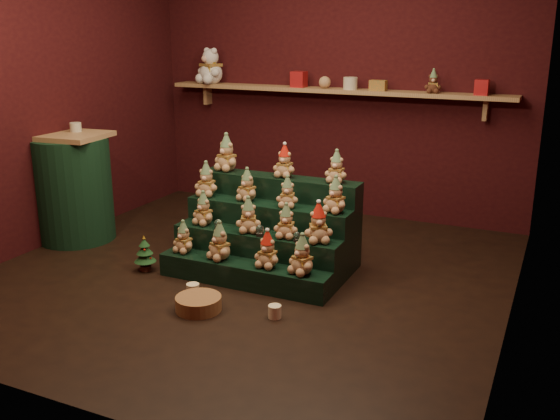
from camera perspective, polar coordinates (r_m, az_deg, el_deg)
The scene contains 41 objects.
ground at distance 5.06m, azimuth -3.05°, elevation -5.88°, with size 4.00×4.00×0.00m, color black.
back_wall at distance 6.58m, azimuth 5.30°, elevation 11.84°, with size 4.00×0.10×2.80m, color black.
front_wall at distance 3.08m, azimuth -21.65°, elevation 5.53°, with size 4.00×0.10×2.80m, color black.
left_wall at distance 5.96m, azimuth -21.29°, elevation 10.33°, with size 0.10×4.00×2.80m, color black.
right_wall at distance 4.17m, azimuth 22.70°, elevation 7.99°, with size 0.10×4.00×2.80m, color black.
back_shelf at distance 6.43m, azimuth 4.73°, elevation 10.79°, with size 3.60×0.26×0.24m.
riser_tier_front at distance 4.83m, azimuth -3.38°, elevation -5.87°, with size 1.40×0.22×0.18m, color black.
riser_tier_midfront at distance 4.98m, azimuth -2.20°, elevation -4.04°, with size 1.40×0.22×0.36m, color black.
riser_tier_midback at distance 5.13m, azimuth -1.09°, elevation -2.33°, with size 1.40×0.22×0.54m, color black.
riser_tier_back at distance 5.29m, azimuth -0.06°, elevation -0.71°, with size 1.40×0.22×0.72m, color black.
teddy_0 at distance 5.04m, azimuth -8.81°, elevation -2.44°, with size 0.18×0.16×0.26m, color tan, non-canonical shape.
teddy_1 at distance 4.84m, azimuth -5.52°, elevation -2.83°, with size 0.21×0.19×0.30m, color tan, non-canonical shape.
teddy_2 at distance 4.67m, azimuth -1.16°, elevation -3.63°, with size 0.20×0.18×0.28m, color tan, non-canonical shape.
teddy_3 at distance 4.54m, azimuth 2.05°, elevation -4.08°, with size 0.21×0.19×0.30m, color tan, non-canonical shape.
teddy_4 at distance 5.12m, azimuth -7.00°, elevation 0.15°, with size 0.19×0.17×0.27m, color tan, non-canonical shape.
teddy_5 at distance 4.90m, azimuth -2.91°, elevation -0.46°, with size 0.20×0.18×0.28m, color tan, non-canonical shape.
teddy_6 at distance 4.76m, azimuth 0.57°, elevation -1.02°, with size 0.19×0.17×0.27m, color tan, non-canonical shape.
teddy_7 at distance 4.66m, azimuth 3.53°, elevation -1.19°, with size 0.22×0.19×0.30m, color tan, non-canonical shape.
teddy_8 at distance 5.30m, azimuth -6.74°, elevation 2.81°, with size 0.20×0.18×0.29m, color tan, non-canonical shape.
teddy_9 at distance 5.12m, azimuth -3.01°, elevation 2.31°, with size 0.19×0.17×0.27m, color tan, non-canonical shape.
teddy_10 at distance 4.93m, azimuth 0.69°, elevation 1.66°, with size 0.18×0.16×0.25m, color tan, non-canonical shape.
teddy_11 at distance 4.80m, azimuth 5.11°, elevation 1.39°, with size 0.20×0.18×0.28m, color tan, non-canonical shape.
teddy_12 at distance 5.41m, azimuth -4.91°, elevation 5.24°, with size 0.22×0.20×0.31m, color tan, non-canonical shape.
teddy_13 at distance 5.15m, azimuth 0.43°, elevation 4.48°, with size 0.19×0.17×0.27m, color tan, non-canonical shape.
teddy_14 at distance 4.99m, azimuth 5.19°, elevation 3.96°, with size 0.18×0.17×0.26m, color tan, non-canonical shape.
snow_globe_a at distance 5.00m, azimuth -5.68°, elevation -1.33°, with size 0.06×0.06×0.09m.
snow_globe_b at distance 4.82m, azimuth -1.86°, elevation -1.88°, with size 0.07×0.07×0.09m.
snow_globe_c at distance 4.70m, azimuth 1.56°, elevation -2.46°, with size 0.06×0.06×0.08m.
side_table at distance 6.05m, azimuth -18.36°, elevation 1.95°, with size 0.70×0.70×1.00m.
table_ornament at distance 6.02m, azimuth -18.18°, elevation 7.22°, with size 0.10×0.10×0.08m, color beige.
mini_christmas_tree at distance 5.20m, azimuth -12.26°, elevation -3.91°, with size 0.18×0.18×0.30m.
mug_left at distance 4.69m, azimuth -7.97°, elevation -7.26°, with size 0.10×0.10×0.10m, color beige.
mug_right at distance 4.32m, azimuth -0.48°, elevation -9.27°, with size 0.09×0.09×0.09m, color beige.
wicker_basket at distance 4.47m, azimuth -7.46°, elevation -8.47°, with size 0.33×0.33×0.10m, color olive.
white_bear at distance 6.98m, azimuth -6.36°, elevation 13.38°, with size 0.34×0.31×0.48m, color white, non-canonical shape.
brown_bear at distance 6.11m, azimuth 13.83°, elevation 11.35°, with size 0.15×0.14×0.22m, color #522B1B, non-canonical shape.
gift_tin_red_a at distance 6.53m, azimuth 1.74°, elevation 11.86°, with size 0.14×0.14×0.16m, color #B21B1E.
gift_tin_cream at distance 6.33m, azimuth 6.44°, elevation 11.44°, with size 0.14×0.14×0.12m, color beige.
gift_tin_red_b at distance 6.05m, azimuth 17.97°, elevation 10.63°, with size 0.12×0.12×0.14m, color #B21B1E.
shelf_plush_ball at distance 6.42m, azimuth 4.11°, elevation 11.57°, with size 0.12×0.12×0.12m, color tan.
scarf_gift_box at distance 6.25m, azimuth 8.96°, elevation 11.19°, with size 0.16×0.10×0.10m, color #C55D1B.
Camera 1 is at (2.21, -4.13, 1.92)m, focal length 40.00 mm.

